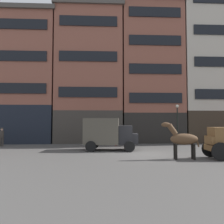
% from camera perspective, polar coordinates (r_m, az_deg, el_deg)
% --- Properties ---
extents(ground_plane, '(120.00, 120.00, 0.00)m').
position_cam_1_polar(ground_plane, '(15.40, 10.03, -11.40)').
color(ground_plane, '#4C4947').
extents(building_far_left, '(7.36, 5.90, 15.01)m').
position_cam_1_polar(building_far_left, '(26.60, -22.27, 8.74)').
color(building_far_left, black).
rests_on(building_far_left, ground_plane).
extents(building_center_left, '(7.92, 5.90, 15.73)m').
position_cam_1_polar(building_center_left, '(25.20, -6.19, 10.01)').
color(building_center_left, '#38332D').
rests_on(building_center_left, ground_plane).
extents(building_center_right, '(7.36, 5.90, 16.55)m').
position_cam_1_polar(building_center_right, '(25.89, 10.43, 10.64)').
color(building_center_right, black).
rests_on(building_center_right, ground_plane).
extents(building_far_right, '(10.10, 5.90, 18.49)m').
position_cam_1_polar(building_far_right, '(29.14, 27.03, 11.33)').
color(building_far_right, '#33281E').
rests_on(building_far_right, ground_plane).
extents(draft_horse, '(2.35, 0.73, 2.30)m').
position_cam_1_polar(draft_horse, '(13.57, 19.01, -7.05)').
color(draft_horse, '#513823').
rests_on(draft_horse, ground_plane).
extents(delivery_truck_near, '(4.49, 2.48, 2.62)m').
position_cam_1_polar(delivery_truck_near, '(16.94, -0.93, -5.82)').
color(delivery_truck_near, black).
rests_on(delivery_truck_near, ground_plane).
extents(pedestrian_officer, '(0.38, 0.38, 1.79)m').
position_cam_1_polar(pedestrian_officer, '(22.29, -28.32, -5.91)').
color(pedestrian_officer, '#38332D').
rests_on(pedestrian_officer, ground_plane).
extents(streetlamp_curbside, '(0.32, 0.32, 4.12)m').
position_cam_1_polar(streetlamp_curbside, '(22.02, 17.73, -1.76)').
color(streetlamp_curbside, black).
rests_on(streetlamp_curbside, ground_plane).
extents(fire_hydrant_curbside, '(0.24, 0.24, 0.83)m').
position_cam_1_polar(fire_hydrant_curbside, '(20.54, 1.15, -8.09)').
color(fire_hydrant_curbside, maroon).
rests_on(fire_hydrant_curbside, ground_plane).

